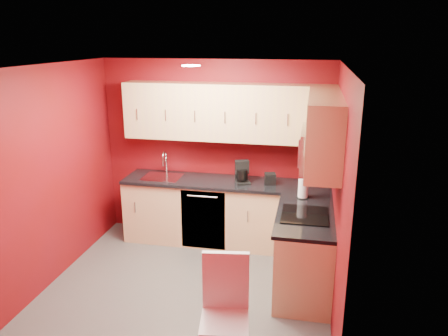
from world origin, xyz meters
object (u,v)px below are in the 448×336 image
(sink, at_px, (163,174))
(coffee_maker, at_px, (243,172))
(napkin_holder, at_px, (270,179))
(dining_chair, at_px, (225,316))
(paper_towel, at_px, (303,187))
(microwave, at_px, (320,149))

(sink, height_order, coffee_maker, sink)
(coffee_maker, relative_size, napkin_holder, 2.00)
(sink, relative_size, coffee_maker, 1.76)
(coffee_maker, height_order, dining_chair, coffee_maker)
(sink, height_order, paper_towel, sink)
(microwave, distance_m, paper_towel, 0.84)
(sink, distance_m, paper_towel, 1.99)
(paper_towel, bearing_deg, dining_chair, -106.48)
(microwave, bearing_deg, napkin_holder, 121.23)
(sink, bearing_deg, microwave, -25.60)
(coffee_maker, distance_m, dining_chair, 2.41)
(microwave, xyz_separation_m, paper_towel, (-0.16, 0.55, -0.61))
(microwave, xyz_separation_m, sink, (-2.09, 1.00, -0.72))
(paper_towel, distance_m, dining_chair, 2.09)
(microwave, bearing_deg, dining_chair, -117.77)
(sink, bearing_deg, dining_chair, -60.19)
(napkin_holder, relative_size, dining_chair, 0.15)
(microwave, distance_m, napkin_holder, 1.33)
(sink, xyz_separation_m, napkin_holder, (1.50, -0.02, 0.04))
(coffee_maker, distance_m, paper_towel, 0.89)
(microwave, relative_size, napkin_holder, 5.13)
(coffee_maker, relative_size, dining_chair, 0.29)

